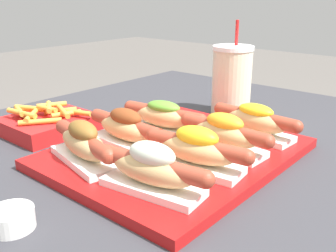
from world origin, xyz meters
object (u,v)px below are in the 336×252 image
(hot_dog_1, at_px, (197,149))
(fries_basket, at_px, (48,123))
(drink_cup, at_px, (232,81))
(hot_dog_6, at_px, (164,117))
(serving_tray, at_px, (176,153))
(hot_dog_2, at_px, (224,133))
(hot_dog_5, at_px, (126,128))
(hot_dog_0, at_px, (152,169))
(hot_dog_3, at_px, (255,121))
(hot_dog_4, at_px, (84,143))
(sauce_bowl, at_px, (11,218))

(hot_dog_1, height_order, fries_basket, hot_dog_1)
(drink_cup, bearing_deg, hot_dog_6, 178.35)
(serving_tray, xyz_separation_m, hot_dog_2, (0.05, -0.07, 0.04))
(hot_dog_5, bearing_deg, hot_dog_0, -122.23)
(hot_dog_3, relative_size, drink_cup, 0.86)
(serving_tray, bearing_deg, hot_dog_5, 120.08)
(hot_dog_3, bearing_deg, hot_dog_0, 179.58)
(hot_dog_4, bearing_deg, drink_cup, -1.11)
(hot_dog_6, bearing_deg, hot_dog_4, 179.55)
(hot_dog_0, distance_m, fries_basket, 0.39)
(hot_dog_4, height_order, sauce_bowl, hot_dog_4)
(hot_dog_1, bearing_deg, hot_dog_3, 0.63)
(hot_dog_6, xyz_separation_m, sauce_bowl, (-0.37, -0.06, -0.04))
(hot_dog_1, bearing_deg, hot_dog_6, 57.53)
(hot_dog_4, distance_m, drink_cup, 0.45)
(hot_dog_0, relative_size, hot_dog_4, 1.01)
(hot_dog_5, bearing_deg, hot_dog_3, -38.91)
(hot_dog_0, bearing_deg, sauce_bowl, 151.38)
(hot_dog_5, xyz_separation_m, hot_dog_6, (0.10, -0.00, -0.00))
(serving_tray, height_order, hot_dog_1, hot_dog_1)
(serving_tray, xyz_separation_m, drink_cup, (0.30, 0.07, 0.08))
(serving_tray, xyz_separation_m, sauce_bowl, (-0.32, 0.02, 0.01))
(hot_dog_2, bearing_deg, hot_dog_1, -175.37)
(hot_dog_4, relative_size, hot_dog_5, 0.98)
(serving_tray, height_order, hot_dog_4, hot_dog_4)
(hot_dog_1, relative_size, hot_dog_4, 1.01)
(hot_dog_4, relative_size, drink_cup, 0.84)
(hot_dog_4, xyz_separation_m, drink_cup, (0.45, -0.01, 0.03))
(hot_dog_4, bearing_deg, hot_dog_2, -37.99)
(hot_dog_0, bearing_deg, serving_tray, 27.28)
(hot_dog_0, height_order, fries_basket, hot_dog_0)
(hot_dog_2, distance_m, hot_dog_6, 0.15)
(hot_dog_3, bearing_deg, hot_dog_6, 121.90)
(hot_dog_1, distance_m, hot_dog_5, 0.16)
(serving_tray, xyz_separation_m, hot_dog_1, (-0.05, -0.08, 0.04))
(hot_dog_2, bearing_deg, hot_dog_3, -2.98)
(hot_dog_0, relative_size, drink_cup, 0.85)
(hot_dog_2, bearing_deg, hot_dog_5, 121.42)
(hot_dog_6, bearing_deg, drink_cup, -1.65)
(serving_tray, relative_size, hot_dog_2, 2.24)
(hot_dog_2, bearing_deg, hot_dog_6, 87.37)
(hot_dog_3, bearing_deg, hot_dog_4, 152.20)
(hot_dog_0, height_order, hot_dog_2, hot_dog_0)
(sauce_bowl, distance_m, drink_cup, 0.63)
(hot_dog_5, bearing_deg, hot_dog_6, -2.45)
(hot_dog_5, height_order, sauce_bowl, hot_dog_5)
(drink_cup, bearing_deg, hot_dog_4, 178.89)
(hot_dog_3, bearing_deg, hot_dog_5, 141.09)
(hot_dog_1, bearing_deg, fries_basket, 93.80)
(hot_dog_1, height_order, hot_dog_6, hot_dog_1)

